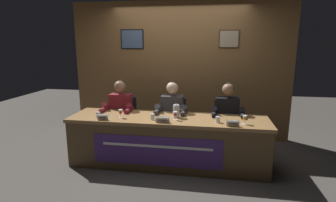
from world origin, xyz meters
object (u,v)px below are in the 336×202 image
object	(u,v)px
water_cup_left	(98,115)
water_cup_right	(218,120)
chair_left	(124,123)
chair_center	(173,126)
nameplate_left	(103,117)
juice_glass_left	(121,112)
panelist_center	(172,113)
nameplate_right	(233,123)
conference_table	(167,135)
water_cup_center	(152,117)
panelist_left	(119,111)
juice_glass_right	(245,118)
panelist_right	(227,116)
chair_right	(226,128)
nameplate_center	(163,120)
water_pitcher_central	(176,111)
juice_glass_center	(175,114)

from	to	relation	value
water_cup_left	water_cup_right	distance (m)	1.75
chair_left	chair_center	xyz separation A→B (m)	(0.89, 0.00, 0.00)
nameplate_left	juice_glass_left	size ratio (longest dim) A/B	1.35
panelist_center	nameplate_right	bearing A→B (deg)	-35.14
conference_table	water_cup_center	world-z (taller)	water_cup_center
panelist_left	juice_glass_right	bearing A→B (deg)	-15.08
panelist_center	panelist_right	size ratio (longest dim) A/B	1.00
water_cup_right	nameplate_left	bearing A→B (deg)	-175.22
water_cup_left	chair_right	world-z (taller)	chair_right
water_cup_left	chair_right	bearing A→B (deg)	21.31
juice_glass_left	water_cup_center	xyz separation A→B (m)	(0.49, -0.03, -0.05)
panelist_center	nameplate_right	size ratio (longest dim) A/B	7.18
water_cup_left	panelist_right	world-z (taller)	panelist_right
water_cup_center	water_cup_right	size ratio (longest dim) A/B	1.00
water_cup_left	nameplate_center	bearing A→B (deg)	-5.24
chair_center	chair_left	bearing A→B (deg)	180.00
chair_right	juice_glass_right	size ratio (longest dim) A/B	7.22
chair_left	water_cup_right	xyz separation A→B (m)	(1.62, -0.71, 0.34)
chair_right	juice_glass_right	world-z (taller)	chair_right
chair_center	water_pitcher_central	world-z (taller)	water_pitcher_central
nameplate_left	chair_center	size ratio (longest dim) A/B	0.19
water_cup_left	juice_glass_right	bearing A→B (deg)	0.38
panelist_left	panelist_center	size ratio (longest dim) A/B	1.00
water_cup_right	chair_center	bearing A→B (deg)	135.73
juice_glass_left	panelist_center	world-z (taller)	panelist_center
chair_center	water_pitcher_central	distance (m)	0.68
panelist_left	water_cup_left	distance (m)	0.57
chair_left	panelist_center	xyz separation A→B (m)	(0.89, -0.20, 0.28)
panelist_center	water_cup_center	size ratio (longest dim) A/B	14.38
juice_glass_left	panelist_right	world-z (taller)	panelist_right
conference_table	panelist_right	world-z (taller)	panelist_right
chair_left	nameplate_center	xyz separation A→B (m)	(0.86, -0.84, 0.35)
conference_table	nameplate_left	bearing A→B (deg)	-168.83
conference_table	nameplate_left	xyz separation A→B (m)	(-0.91, -0.18, 0.28)
conference_table	juice_glass_center	xyz separation A→B (m)	(0.13, -0.01, 0.33)
water_pitcher_central	conference_table	bearing A→B (deg)	-133.66
nameplate_center	chair_right	world-z (taller)	chair_right
juice_glass_center	water_pitcher_central	bearing A→B (deg)	90.98
chair_right	water_pitcher_central	world-z (taller)	water_pitcher_central
panelist_center	juice_glass_right	xyz separation A→B (m)	(1.09, -0.53, 0.12)
juice_glass_right	water_cup_right	bearing A→B (deg)	176.66
juice_glass_center	juice_glass_right	distance (m)	0.96
chair_left	panelist_left	size ratio (longest dim) A/B	0.73
panelist_center	water_cup_right	size ratio (longest dim) A/B	14.38
chair_left	chair_right	distance (m)	1.78
water_cup_left	panelist_center	bearing A→B (deg)	28.12
panelist_right	nameplate_right	distance (m)	0.66
water_cup_left	chair_center	size ratio (longest dim) A/B	0.09
juice_glass_center	panelist_right	size ratio (longest dim) A/B	0.10
panelist_left	chair_center	size ratio (longest dim) A/B	1.37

